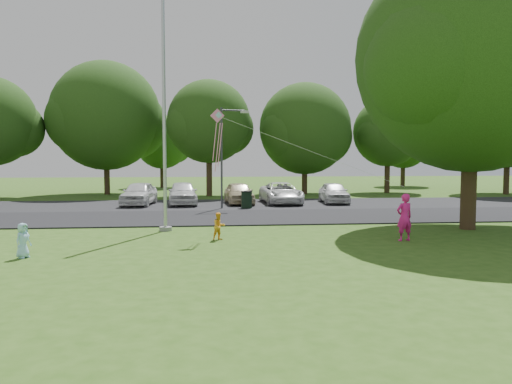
{
  "coord_description": "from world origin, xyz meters",
  "views": [
    {
      "loc": [
        -1.93,
        -15.03,
        2.94
      ],
      "look_at": [
        0.03,
        4.0,
        1.6
      ],
      "focal_mm": 35.0,
      "sensor_mm": 36.0,
      "label": 1
    }
  ],
  "objects": [
    {
      "name": "woman",
      "position": [
        5.04,
        1.72,
        0.83
      ],
      "size": [
        0.68,
        0.52,
        1.67
      ],
      "primitive_type": "imported",
      "rotation": [
        0.0,
        0.0,
        3.35
      ],
      "color": "#EC1F89",
      "rests_on": "ground"
    },
    {
      "name": "big_tree",
      "position": [
        8.68,
        4.15,
        6.7
      ],
      "size": [
        9.79,
        9.25,
        11.57
      ],
      "rotation": [
        0.0,
        0.0,
        0.43
      ],
      "color": "#332316",
      "rests_on": "ground"
    },
    {
      "name": "kite",
      "position": [
        -1.23,
        3.01,
        3.9
      ],
      "size": [
        6.76,
        1.58,
        2.8
      ],
      "rotation": [
        0.0,
        0.0,
        0.03
      ],
      "color": "pink",
      "rests_on": "ground"
    },
    {
      "name": "ground",
      "position": [
        0.0,
        0.0,
        0.0
      ],
      "size": [
        120.0,
        120.0,
        0.0
      ],
      "primitive_type": "plane",
      "color": "#2D5316",
      "rests_on": "ground"
    },
    {
      "name": "street_lamp",
      "position": [
        -0.75,
        13.03,
        3.42
      ],
      "size": [
        1.6,
        0.4,
        5.7
      ],
      "rotation": [
        0.0,
        0.0,
        0.15
      ],
      "color": "#3F3F44",
      "rests_on": "ground"
    },
    {
      "name": "parked_cars",
      "position": [
        -0.07,
        15.56,
        0.74
      ],
      "size": [
        13.98,
        4.81,
        1.43
      ],
      "color": "silver",
      "rests_on": "ground"
    },
    {
      "name": "trash_can",
      "position": [
        0.43,
        13.0,
        0.52
      ],
      "size": [
        0.65,
        0.65,
        1.03
      ],
      "rotation": [
        0.0,
        0.0,
        -0.07
      ],
      "color": "black",
      "rests_on": "ground"
    },
    {
      "name": "tree_row",
      "position": [
        1.59,
        24.23,
        5.71
      ],
      "size": [
        64.35,
        11.94,
        10.88
      ],
      "color": "#332316",
      "rests_on": "ground"
    },
    {
      "name": "child_yellow",
      "position": [
        -1.44,
        2.57,
        0.49
      ],
      "size": [
        0.59,
        0.54,
        0.98
      ],
      "primitive_type": "imported",
      "rotation": [
        0.0,
        0.0,
        0.45
      ],
      "color": "#FFAE28",
      "rests_on": "ground"
    },
    {
      "name": "horizon_trees",
      "position": [
        4.06,
        33.88,
        4.3
      ],
      "size": [
        77.46,
        7.2,
        7.02
      ],
      "color": "#332316",
      "rests_on": "ground"
    },
    {
      "name": "flagpole",
      "position": [
        -3.5,
        5.0,
        4.17
      ],
      "size": [
        0.5,
        0.5,
        10.0
      ],
      "color": "#B7BABF",
      "rests_on": "ground"
    },
    {
      "name": "child_blue",
      "position": [
        -7.21,
        -0.03,
        0.52
      ],
      "size": [
        0.52,
        0.6,
        1.03
      ],
      "primitive_type": "imported",
      "rotation": [
        0.0,
        0.0,
        1.09
      ],
      "color": "#A5E2FD",
      "rests_on": "ground"
    },
    {
      "name": "parking_strip",
      "position": [
        0.0,
        15.5,
        0.03
      ],
      "size": [
        42.0,
        7.0,
        0.06
      ],
      "primitive_type": "cube",
      "color": "black",
      "rests_on": "ground"
    },
    {
      "name": "park_road",
      "position": [
        0.0,
        9.0,
        0.03
      ],
      "size": [
        60.0,
        6.0,
        0.06
      ],
      "primitive_type": "cube",
      "color": "black",
      "rests_on": "ground"
    }
  ]
}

